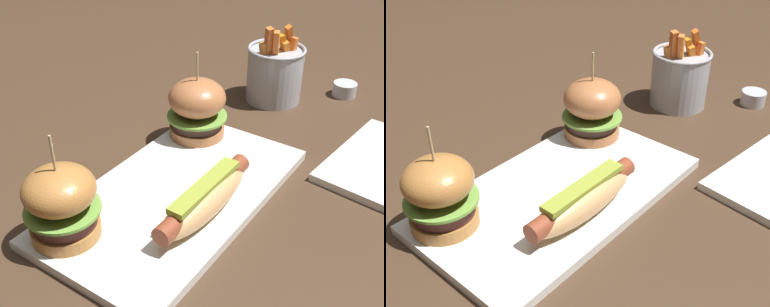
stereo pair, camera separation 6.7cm
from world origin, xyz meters
TOP-DOWN VIEW (x-y plane):
  - ground_plane at (0.00, 0.00)m, footprint 3.00×3.00m
  - platter_main at (0.00, 0.00)m, footprint 0.38×0.21m
  - hot_dog at (-0.02, -0.06)m, footprint 0.19×0.05m
  - slider_left at (-0.14, 0.06)m, footprint 0.09×0.09m
  - slider_right at (0.14, 0.06)m, footprint 0.10×0.10m
  - fries_bucket at (0.35, 0.03)m, footprint 0.11×0.11m
  - sauce_ramekin at (0.44, -0.08)m, footprint 0.04×0.04m

SIDE VIEW (x-z plane):
  - ground_plane at x=0.00m, z-range 0.00..0.00m
  - platter_main at x=0.00m, z-range 0.00..0.01m
  - sauce_ramekin at x=0.44m, z-range 0.00..0.03m
  - hot_dog at x=-0.02m, z-range 0.01..0.06m
  - fries_bucket at x=0.35m, z-range -0.02..0.13m
  - slider_left at x=-0.14m, z-range -0.01..0.13m
  - slider_right at x=0.14m, z-range -0.01..0.13m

